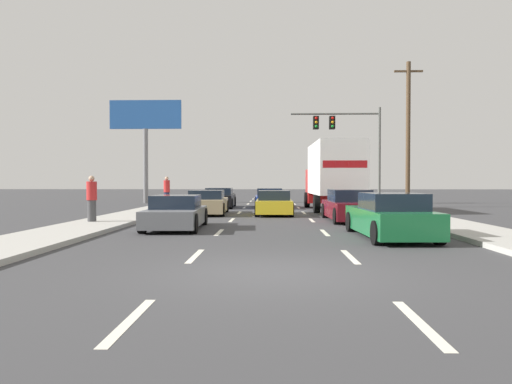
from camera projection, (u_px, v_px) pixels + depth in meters
The scene contains 17 objects.
ground_plane at pixel (271, 205), 33.81m from camera, with size 140.00×140.00×0.00m, color #3D3D3F.
sidewalk_right at pixel (381, 208), 28.61m from camera, with size 2.35×80.00×0.14m, color #B2AFA8.
sidewalk_left at pixel (163, 208), 29.00m from camera, with size 2.35×80.00×0.14m, color #B2AFA8.
lane_markings at pixel (271, 208), 30.70m from camera, with size 3.54×52.00×0.01m.
car_black at pixel (219, 198), 30.74m from camera, with size 1.93×4.23×1.24m.
car_tan at pixel (208, 203), 24.42m from camera, with size 2.04×4.55×1.22m.
car_gray at pixel (176, 213), 16.98m from camera, with size 1.97×4.25×1.17m.
car_blue at pixel (269, 199), 30.64m from camera, with size 1.95×4.69×1.22m.
car_yellow at pixel (274, 204), 24.01m from camera, with size 1.82×4.01×1.21m.
box_truck at pixel (333, 173), 27.57m from camera, with size 2.71×8.56×3.74m.
car_maroon at pixel (349, 206), 20.37m from camera, with size 1.92×4.56×1.31m.
car_green at pixel (390, 217), 14.25m from camera, with size 1.98×4.60×1.31m.
traffic_signal_mast at pixel (343, 132), 35.86m from camera, with size 6.60×0.69×7.09m.
utility_pole_mid at pixel (408, 133), 30.92m from camera, with size 1.80×0.28×9.22m.
roadside_billboard at pixel (146, 127), 37.05m from camera, with size 5.45×0.36×7.82m.
pedestrian_near_corner at pixel (167, 191), 30.24m from camera, with size 0.38×0.38×1.81m.
pedestrian_mid_block at pixel (92, 199), 18.39m from camera, with size 0.38×0.38×1.73m.
Camera 1 is at (-0.03, -8.80, 1.65)m, focal length 34.25 mm.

